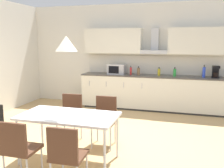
# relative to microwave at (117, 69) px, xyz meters

# --- Properties ---
(ground_plane) EXTENTS (8.65, 8.78, 0.02)m
(ground_plane) POSITION_rel_microwave_xyz_m (0.20, -2.61, -1.09)
(ground_plane) COLOR tan
(wall_back) EXTENTS (6.92, 0.10, 2.88)m
(wall_back) POSITION_rel_microwave_xyz_m (0.20, 0.37, 0.36)
(wall_back) COLOR silver
(wall_back) RESTS_ON ground_plane
(kitchen_counter) EXTENTS (3.94, 0.66, 0.94)m
(kitchen_counter) POSITION_rel_microwave_xyz_m (1.02, 0.00, -0.61)
(kitchen_counter) COLOR #333333
(kitchen_counter) RESTS_ON ground_plane
(backsplash_tile) EXTENTS (3.92, 0.02, 0.51)m
(backsplash_tile) POSITION_rel_microwave_xyz_m (1.02, 0.31, 0.11)
(backsplash_tile) COLOR silver
(backsplash_tile) RESTS_ON kitchen_counter
(upper_wall_cabinets) EXTENTS (3.92, 0.40, 0.68)m
(upper_wall_cabinets) POSITION_rel_microwave_xyz_m (1.02, 0.15, 0.77)
(upper_wall_cabinets) COLOR silver
(microwave) EXTENTS (0.48, 0.35, 0.28)m
(microwave) POSITION_rel_microwave_xyz_m (0.00, 0.00, 0.00)
(microwave) COLOR #ADADB2
(microwave) RESTS_ON kitchen_counter
(coffee_maker) EXTENTS (0.18, 0.19, 0.30)m
(coffee_maker) POSITION_rel_microwave_xyz_m (2.58, 0.03, 0.01)
(coffee_maker) COLOR black
(coffee_maker) RESTS_ON kitchen_counter
(bottle_yellow) EXTENTS (0.07, 0.07, 0.23)m
(bottle_yellow) POSITION_rel_microwave_xyz_m (1.17, 0.03, -0.04)
(bottle_yellow) COLOR yellow
(bottle_yellow) RESTS_ON kitchen_counter
(bottle_red) EXTENTS (0.06, 0.06, 0.24)m
(bottle_red) POSITION_rel_microwave_xyz_m (0.41, -0.02, -0.04)
(bottle_red) COLOR red
(bottle_red) RESTS_ON kitchen_counter
(bottle_green) EXTENTS (0.07, 0.07, 0.24)m
(bottle_green) POSITION_rel_microwave_xyz_m (1.58, 0.02, -0.04)
(bottle_green) COLOR green
(bottle_green) RESTS_ON kitchen_counter
(bottle_brown) EXTENTS (0.08, 0.08, 0.23)m
(bottle_brown) POSITION_rel_microwave_xyz_m (0.61, 0.02, -0.04)
(bottle_brown) COLOR brown
(bottle_brown) RESTS_ON kitchen_counter
(bottle_blue) EXTENTS (0.08, 0.08, 0.32)m
(bottle_blue) POSITION_rel_microwave_xyz_m (2.30, 0.01, -0.00)
(bottle_blue) COLOR blue
(bottle_blue) RESTS_ON kitchen_counter
(dining_table) EXTENTS (1.49, 0.78, 0.75)m
(dining_table) POSITION_rel_microwave_xyz_m (0.15, -3.38, -0.38)
(dining_table) COLOR white
(dining_table) RESTS_ON ground_plane
(chair_near_left) EXTENTS (0.41, 0.41, 0.87)m
(chair_near_left) POSITION_rel_microwave_xyz_m (-0.18, -4.15, -0.55)
(chair_near_left) COLOR #4C2D1E
(chair_near_left) RESTS_ON ground_plane
(chair_far_right) EXTENTS (0.41, 0.41, 0.87)m
(chair_far_right) POSITION_rel_microwave_xyz_m (0.48, -2.61, -0.55)
(chair_far_right) COLOR #4C2D1E
(chair_far_right) RESTS_ON ground_plane
(chair_near_right) EXTENTS (0.42, 0.42, 0.87)m
(chair_near_right) POSITION_rel_microwave_xyz_m (0.49, -4.15, -0.55)
(chair_near_right) COLOR #4C2D1E
(chair_near_right) RESTS_ON ground_plane
(chair_far_left) EXTENTS (0.43, 0.43, 0.87)m
(chair_far_left) POSITION_rel_microwave_xyz_m (-0.19, -2.61, -0.55)
(chair_far_left) COLOR #4C2D1E
(chair_far_left) RESTS_ON ground_plane
(pendant_lamp) EXTENTS (0.32, 0.32, 0.22)m
(pendant_lamp) POSITION_rel_microwave_xyz_m (0.15, -3.38, 0.74)
(pendant_lamp) COLOR silver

